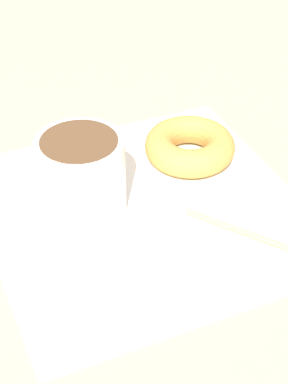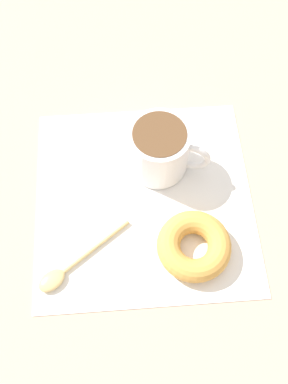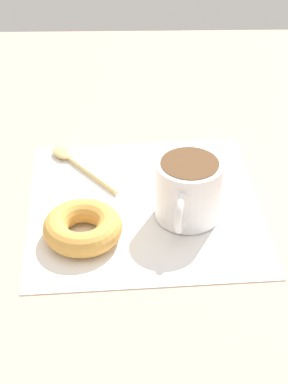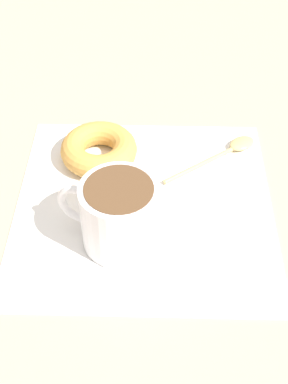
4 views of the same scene
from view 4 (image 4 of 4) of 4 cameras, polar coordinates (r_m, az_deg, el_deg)
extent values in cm
cube|color=tan|center=(61.22, -2.77, -3.82)|extent=(120.00, 120.00, 2.00)
cube|color=white|center=(61.96, 0.00, -1.40)|extent=(31.24, 31.24, 0.30)
cylinder|color=white|center=(55.53, -2.58, -2.49)|extent=(8.24, 8.24, 7.69)
cylinder|color=brown|center=(52.90, -2.71, 0.16)|extent=(7.04, 7.04, 0.60)
torus|color=white|center=(56.93, -6.84, -1.33)|extent=(5.26, 2.21, 5.20)
torus|color=gold|center=(66.79, -4.83, 4.54)|extent=(9.53, 9.53, 3.02)
ellipsoid|color=#D8B772|center=(70.24, 10.39, 5.13)|extent=(4.31, 4.14, 0.90)
cylinder|color=#D8B772|center=(66.70, 6.09, 2.95)|extent=(9.03, 7.56, 0.56)
camera|label=1|loc=(0.49, 65.26, 14.22)|focal=60.00mm
camera|label=2|loc=(0.68, 3.32, 52.42)|focal=40.00mm
camera|label=3|loc=(0.82, -64.61, 28.48)|focal=60.00mm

